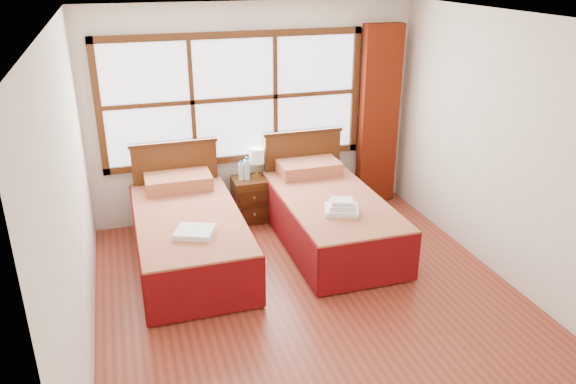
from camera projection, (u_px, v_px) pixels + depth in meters
name	position (u px, v px, depth m)	size (l,w,h in m)	color
floor	(315.00, 304.00, 5.33)	(4.50, 4.50, 0.00)	brown
ceiling	(321.00, 20.00, 4.33)	(4.50, 4.50, 0.00)	white
wall_back	(254.00, 113.00, 6.82)	(4.00, 4.00, 0.00)	silver
wall_left	(72.00, 204.00, 4.29)	(4.50, 4.50, 0.00)	silver
wall_right	(514.00, 154.00, 5.38)	(4.50, 4.50, 0.00)	silver
window	(234.00, 99.00, 6.64)	(3.16, 0.06, 1.56)	white
curtain	(379.00, 116.00, 7.18)	(0.50, 0.16, 2.30)	#671B0A
bed_left	(189.00, 233.00, 5.99)	(1.10, 2.13, 1.07)	#3A1E0C
bed_right	(329.00, 215.00, 6.42)	(1.09, 2.11, 1.06)	#3A1E0C
nightstand	(250.00, 200.00, 6.95)	(0.41, 0.41, 0.55)	#492610
towels_left	(195.00, 232.00, 5.41)	(0.45, 0.43, 0.06)	white
towels_right	(342.00, 207.00, 5.88)	(0.43, 0.41, 0.15)	white
lamp	(257.00, 157.00, 6.83)	(0.18, 0.18, 0.36)	gold
bottle_near	(241.00, 171.00, 6.77)	(0.06, 0.06, 0.24)	#C1E6F8
bottle_far	(247.00, 169.00, 6.78)	(0.07, 0.07, 0.28)	#C1E6F8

